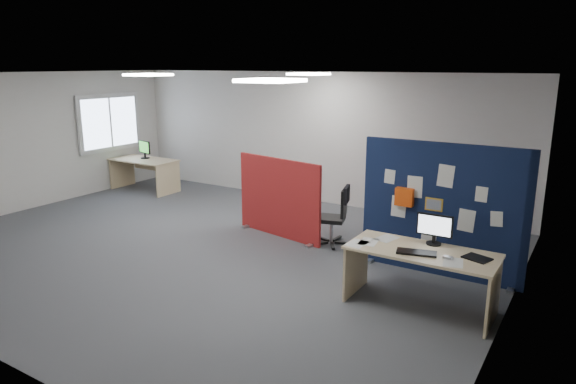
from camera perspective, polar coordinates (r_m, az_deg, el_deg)
The scene contains 18 objects.
floor at distance 8.34m, azimuth -9.49°, elevation -6.14°, with size 9.00×9.00×0.00m, color #4B4D52.
ceiling at distance 7.84m, azimuth -10.29°, elevation 12.74°, with size 9.00×7.00×0.02m, color white.
wall_back at distance 10.80m, azimuth 2.56°, elevation 6.05°, with size 9.00×0.02×2.70m, color silver.
wall_left at distance 11.44m, azimuth -27.08°, elevation 4.98°, with size 0.02×7.00×2.70m, color silver.
wall_right at distance 6.07m, azimuth 23.90°, elevation -1.49°, with size 0.02×7.00×2.70m, color silver.
window at distance 12.51m, azimuth -19.20°, elevation 7.31°, with size 0.06×1.70×1.30m.
ceiling_lights at distance 8.14m, azimuth -5.28°, elevation 12.73°, with size 4.10×4.10×0.04m.
navy_divider at distance 7.25m, azimuth 16.60°, elevation -1.98°, with size 2.24×0.30×1.85m.
main_desk at distance 6.34m, azimuth 14.67°, elevation -7.63°, with size 1.72×0.76×0.73m.
monitor_main at distance 6.41m, azimuth 15.98°, elevation -3.84°, with size 0.43×0.18×0.38m.
keyboard at distance 6.12m, azimuth 14.08°, elevation -6.54°, with size 0.45×0.18×0.03m, color black.
mouse at distance 6.05m, azimuth 17.33°, elevation -6.98°, with size 0.10×0.06×0.03m, color #9B9BA0.
paper_tray at distance 6.16m, azimuth 20.27°, elevation -6.91°, with size 0.28×0.22×0.01m, color black.
red_divider at distance 8.60m, azimuth -1.03°, elevation -0.71°, with size 1.77×0.38×1.34m.
second_desk at distance 12.27m, azimuth -15.57°, elevation 2.72°, with size 1.56×0.78×0.73m.
monitor_second at distance 12.28m, azimuth -15.66°, elevation 4.65°, with size 0.45×0.20×0.41m.
office_chair at distance 8.24m, azimuth 5.56°, elevation -2.25°, with size 0.64×0.62×0.96m.
desk_papers at distance 6.29m, azimuth 11.23°, elevation -5.91°, with size 1.40×0.72×0.00m.
Camera 1 is at (5.23, -5.83, 2.85)m, focal length 32.00 mm.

